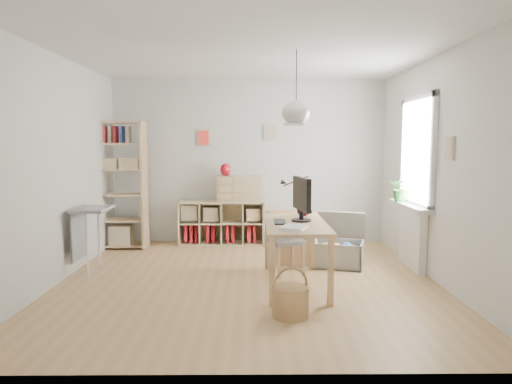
{
  "coord_description": "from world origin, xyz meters",
  "views": [
    {
      "loc": [
        0.05,
        -5.36,
        1.65
      ],
      "look_at": [
        0.1,
        0.3,
        1.05
      ],
      "focal_mm": 32.0,
      "sensor_mm": 36.0,
      "label": 1
    }
  ],
  "objects_px": {
    "desk": "(295,230)",
    "tall_bookshelf": "(119,180)",
    "cube_shelf": "(221,226)",
    "chair": "(284,238)",
    "storage_chest": "(339,248)",
    "monitor": "(302,197)",
    "drawer_chest": "(240,188)"
  },
  "relations": [
    {
      "from": "cube_shelf",
      "to": "monitor",
      "type": "bearing_deg",
      "value": -63.42
    },
    {
      "from": "cube_shelf",
      "to": "monitor",
      "type": "distance_m",
      "value": 2.56
    },
    {
      "from": "chair",
      "to": "storage_chest",
      "type": "distance_m",
      "value": 0.87
    },
    {
      "from": "desk",
      "to": "chair",
      "type": "bearing_deg",
      "value": 99.06
    },
    {
      "from": "monitor",
      "to": "chair",
      "type": "bearing_deg",
      "value": 98.32
    },
    {
      "from": "tall_bookshelf",
      "to": "monitor",
      "type": "distance_m",
      "value": 3.28
    },
    {
      "from": "chair",
      "to": "drawer_chest",
      "type": "distance_m",
      "value": 1.84
    },
    {
      "from": "cube_shelf",
      "to": "tall_bookshelf",
      "type": "relative_size",
      "value": 0.7
    },
    {
      "from": "desk",
      "to": "tall_bookshelf",
      "type": "distance_m",
      "value": 3.27
    },
    {
      "from": "cube_shelf",
      "to": "drawer_chest",
      "type": "xyz_separation_m",
      "value": [
        0.32,
        -0.04,
        0.63
      ]
    },
    {
      "from": "monitor",
      "to": "desk",
      "type": "bearing_deg",
      "value": -164.19
    },
    {
      "from": "cube_shelf",
      "to": "chair",
      "type": "xyz_separation_m",
      "value": [
        0.94,
        -1.7,
        0.16
      ]
    },
    {
      "from": "tall_bookshelf",
      "to": "storage_chest",
      "type": "xyz_separation_m",
      "value": [
        3.27,
        -1.08,
        -0.86
      ]
    },
    {
      "from": "tall_bookshelf",
      "to": "storage_chest",
      "type": "relative_size",
      "value": 2.19
    },
    {
      "from": "tall_bookshelf",
      "to": "chair",
      "type": "distance_m",
      "value": 2.95
    },
    {
      "from": "desk",
      "to": "tall_bookshelf",
      "type": "bearing_deg",
      "value": 142.99
    },
    {
      "from": "desk",
      "to": "storage_chest",
      "type": "distance_m",
      "value": 1.18
    },
    {
      "from": "tall_bookshelf",
      "to": "drawer_chest",
      "type": "height_order",
      "value": "tall_bookshelf"
    },
    {
      "from": "tall_bookshelf",
      "to": "drawer_chest",
      "type": "xyz_separation_m",
      "value": [
        1.88,
        0.24,
        -0.16
      ]
    },
    {
      "from": "tall_bookshelf",
      "to": "chair",
      "type": "bearing_deg",
      "value": -29.64
    },
    {
      "from": "chair",
      "to": "tall_bookshelf",
      "type": "bearing_deg",
      "value": 132.21
    },
    {
      "from": "tall_bookshelf",
      "to": "drawer_chest",
      "type": "bearing_deg",
      "value": 7.27
    },
    {
      "from": "monitor",
      "to": "cube_shelf",
      "type": "bearing_deg",
      "value": 106.81
    },
    {
      "from": "desk",
      "to": "storage_chest",
      "type": "height_order",
      "value": "desk"
    },
    {
      "from": "chair",
      "to": "storage_chest",
      "type": "bearing_deg",
      "value": 5.99
    },
    {
      "from": "chair",
      "to": "monitor",
      "type": "xyz_separation_m",
      "value": [
        0.16,
        -0.49,
        0.58
      ]
    },
    {
      "from": "chair",
      "to": "cube_shelf",
      "type": "bearing_deg",
      "value": 100.67
    },
    {
      "from": "monitor",
      "to": "drawer_chest",
      "type": "relative_size",
      "value": 0.82
    },
    {
      "from": "storage_chest",
      "to": "drawer_chest",
      "type": "distance_m",
      "value": 2.04
    },
    {
      "from": "desk",
      "to": "cube_shelf",
      "type": "distance_m",
      "value": 2.48
    },
    {
      "from": "tall_bookshelf",
      "to": "storage_chest",
      "type": "distance_m",
      "value": 3.55
    },
    {
      "from": "cube_shelf",
      "to": "tall_bookshelf",
      "type": "distance_m",
      "value": 1.77
    }
  ]
}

